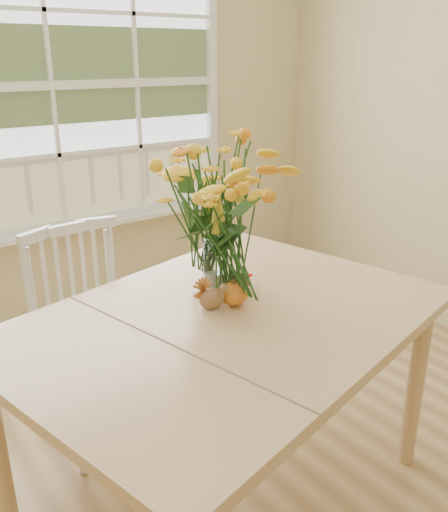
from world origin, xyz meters
TOP-DOWN VIEW (x-y plane):
  - wall_back at (0.00, 2.25)m, footprint 4.00×0.02m
  - window at (0.00, 2.21)m, footprint 2.42×0.12m
  - dining_table at (-0.09, 0.40)m, footprint 1.77×1.43m
  - windsor_chair at (-0.33, 1.16)m, footprint 0.49×0.47m
  - flower_vase at (-0.01, 0.58)m, footprint 0.45×0.45m
  - pumpkin at (-0.02, 0.45)m, footprint 0.11×0.11m
  - turkey_figurine at (-0.12, 0.45)m, footprint 0.11×0.09m
  - dark_gourd at (0.08, 0.56)m, footprint 0.13×0.11m

SIDE VIEW (x-z plane):
  - windsor_chair at x=-0.33m, z-range 0.06..1.05m
  - dining_table at x=-0.09m, z-range 0.33..1.16m
  - dark_gourd at x=0.08m, z-range 0.84..0.90m
  - pumpkin at x=-0.02m, z-range 0.84..0.92m
  - turkey_figurine at x=-0.12m, z-range 0.82..0.95m
  - flower_vase at x=-0.01m, z-range 0.89..1.42m
  - wall_back at x=0.00m, z-range 0.00..2.70m
  - window at x=0.00m, z-range 0.66..2.40m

